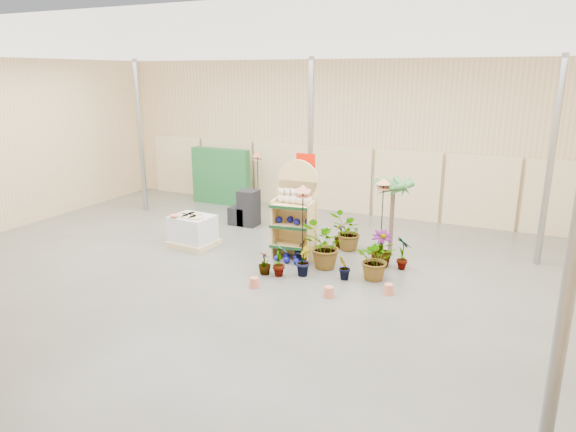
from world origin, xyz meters
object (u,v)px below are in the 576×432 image
potted_plant_2 (325,246)px  bird_table_front (303,191)px  pallet_stack (193,231)px  display_shelf (296,213)px

potted_plant_2 → bird_table_front: bearing=-143.0°
pallet_stack → display_shelf: bearing=13.8°
bird_table_front → pallet_stack: bearing=173.1°
display_shelf → potted_plant_2: (0.90, -0.48, -0.51)m
pallet_stack → bird_table_front: size_ratio=0.60×
display_shelf → bird_table_front: size_ratio=1.19×
display_shelf → bird_table_front: bearing=-64.1°
pallet_stack → potted_plant_2: size_ratio=1.11×
display_shelf → bird_table_front: 1.18m
bird_table_front → potted_plant_2: 1.32m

